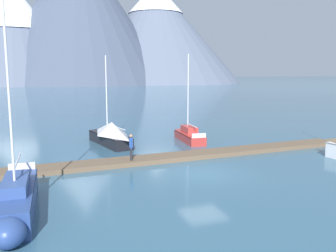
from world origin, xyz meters
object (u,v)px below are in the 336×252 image
at_px(person_on_dock, 131,145).
at_px(sailboat_second_berth, 110,134).
at_px(sailboat_mid_dock_port, 188,135).
at_px(sailboat_nearest_berth, 16,201).

bearing_deg(person_on_dock, sailboat_second_berth, 90.28).
bearing_deg(sailboat_mid_dock_port, person_on_dock, -136.72).
distance_m(sailboat_nearest_berth, sailboat_second_berth, 14.99).
height_order(sailboat_nearest_berth, sailboat_second_berth, sailboat_nearest_berth).
bearing_deg(person_on_dock, sailboat_nearest_berth, -134.98).
xyz_separation_m(sailboat_nearest_berth, sailboat_second_berth, (6.55, 13.48, 0.23)).
bearing_deg(sailboat_mid_dock_port, sailboat_second_berth, 175.11).
xyz_separation_m(sailboat_nearest_berth, sailboat_mid_dock_port, (13.29, 12.90, -0.16)).
height_order(sailboat_nearest_berth, person_on_dock, sailboat_nearest_berth).
bearing_deg(sailboat_mid_dock_port, sailboat_nearest_berth, -135.85).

